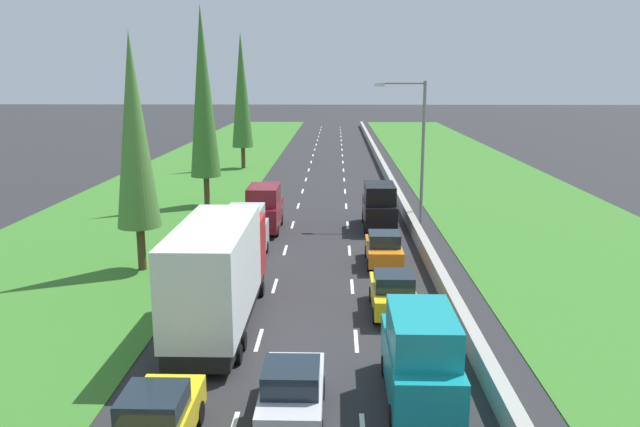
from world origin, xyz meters
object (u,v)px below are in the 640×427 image
Objects in this scene: poplar_tree_second at (134,132)px; white_box_truck_left_lane at (219,272)px; teal_van_right_lane at (420,357)px; silver_van_left_lane at (245,235)px; orange_hatchback_right_lane at (384,249)px; yellow_hatchback_right_lane at (393,293)px; black_van_right_lane at (379,206)px; poplar_tree_fourth at (242,91)px; silver_hatchback_centre_lane at (292,392)px; poplar_tree_third at (203,93)px; street_light_mast at (418,142)px; yellow_hatchback_left_lane at (157,420)px; maroon_van_left_lane at (264,208)px.

white_box_truck_left_lane is at bearing -54.10° from poplar_tree_second.
teal_van_right_lane is 15.78m from silver_van_left_lane.
white_box_truck_left_lane reaches higher than orange_hatchback_right_lane.
yellow_hatchback_right_lane is at bearing 91.25° from teal_van_right_lane.
teal_van_right_lane is 21.48m from black_van_right_lane.
silver_van_left_lane is 34.11m from poplar_tree_fourth.
black_van_right_lane is at bearing 45.31° from silver_van_left_lane.
teal_van_right_lane reaches higher than orange_hatchback_right_lane.
poplar_tree_third reaches higher than silver_hatchback_centre_lane.
silver_van_left_lane is at bearing -134.69° from black_van_right_lane.
street_light_mast is at bearing 61.68° from white_box_truck_left_lane.
poplar_tree_second is at bearing -90.21° from poplar_tree_third.
white_box_truck_left_lane is (0.16, 8.06, 1.35)m from yellow_hatchback_left_lane.
black_van_right_lane is (0.23, 21.48, 0.00)m from teal_van_right_lane.
poplar_tree_third is at bearing 112.84° from teal_van_right_lane.
poplar_tree_fourth is (-5.13, 26.57, 6.44)m from maroon_van_left_lane.
poplar_tree_third is at bearing 119.07° from yellow_hatchback_right_lane.
yellow_hatchback_right_lane is 0.29× the size of poplar_tree_fourth.
silver_van_left_lane is 7.37m from poplar_tree_second.
silver_van_left_lane is 1.00× the size of black_van_right_lane.
poplar_tree_fourth is (-8.31, 48.36, 7.00)m from silver_hatchback_centre_lane.
white_box_truck_left_lane is 1.04× the size of street_light_mast.
yellow_hatchback_left_lane is at bearing -90.30° from maroon_van_left_lane.
orange_hatchback_right_lane is at bearing -50.74° from poplar_tree_third.
maroon_van_left_lane is (-6.65, 13.60, 0.56)m from yellow_hatchback_right_lane.
orange_hatchback_right_lane is 0.43× the size of street_light_mast.
poplar_tree_second is 0.80× the size of poplar_tree_third.
orange_hatchback_right_lane is 0.29× the size of poplar_tree_fourth.
street_light_mast reaches higher than yellow_hatchback_right_lane.
black_van_right_lane is 0.54× the size of street_light_mast.
street_light_mast reaches higher than black_van_right_lane.
maroon_van_left_lane is 0.36× the size of poplar_tree_fourth.
poplar_tree_second is 1.26× the size of street_light_mast.
black_van_right_lane is at bearing 80.31° from silver_hatchback_centre_lane.
poplar_tree_third reaches higher than teal_van_right_lane.
silver_van_left_lane is at bearing 91.86° from white_box_truck_left_lane.
teal_van_right_lane is 7.10m from yellow_hatchback_right_lane.
orange_hatchback_right_lane is (6.88, 16.31, 0.00)m from yellow_hatchback_left_lane.
black_van_right_lane is at bearing 89.38° from teal_van_right_lane.
teal_van_right_lane is at bearing -46.40° from poplar_tree_second.
silver_hatchback_centre_lane is 16.97m from poplar_tree_second.
yellow_hatchback_left_lane is 0.34× the size of poplar_tree_second.
poplar_tree_fourth reaches higher than orange_hatchback_right_lane.
maroon_van_left_lane is (-0.03, 15.25, -0.78)m from white_box_truck_left_lane.
silver_van_left_lane reaches higher than silver_hatchback_centre_lane.
yellow_hatchback_right_lane and orange_hatchback_right_lane have the same top height.
yellow_hatchback_left_lane is at bearing -91.11° from white_box_truck_left_lane.
orange_hatchback_right_lane is at bearing 76.39° from silver_hatchback_centre_lane.
yellow_hatchback_right_lane is (-0.15, 7.08, -0.56)m from teal_van_right_lane.
white_box_truck_left_lane is 2.41× the size of orange_hatchback_right_lane.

